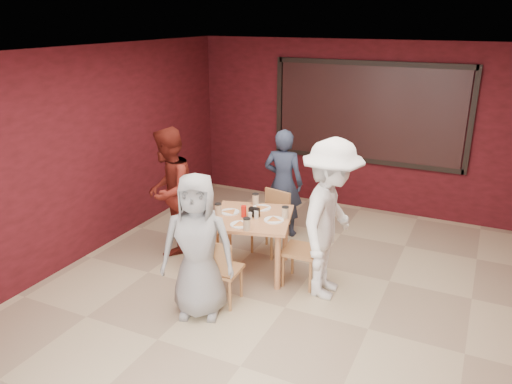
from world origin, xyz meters
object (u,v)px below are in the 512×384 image
at_px(chair_back, 272,218).
at_px(chair_right, 308,247).
at_px(chair_front, 220,268).
at_px(chair_left, 197,231).
at_px(dining_table, 251,223).
at_px(diner_left, 169,191).
at_px(diner_right, 330,220).
at_px(diner_back, 283,183).
at_px(diner_front, 198,246).

height_order(chair_back, chair_right, chair_right).
height_order(chair_front, chair_back, chair_back).
distance_m(chair_left, chair_right, 1.52).
relative_size(chair_front, chair_right, 0.92).
bearing_deg(chair_back, dining_table, -89.67).
relative_size(chair_right, diner_left, 0.51).
height_order(chair_front, diner_left, diner_left).
bearing_deg(diner_right, diner_back, 38.59).
xyz_separation_m(chair_front, chair_back, (-0.03, 1.54, 0.02)).
bearing_deg(chair_left, diner_back, 64.43).
relative_size(dining_table, diner_back, 0.74).
relative_size(chair_left, chair_right, 0.91).
bearing_deg(diner_left, diner_back, 117.69).
relative_size(diner_front, diner_left, 0.93).
distance_m(chair_back, diner_left, 1.47).
bearing_deg(diner_left, diner_front, 27.86).
relative_size(chair_back, chair_right, 0.97).
relative_size(chair_front, diner_left, 0.47).
bearing_deg(chair_front, diner_front, -117.20).
distance_m(dining_table, diner_front, 1.12).
xyz_separation_m(dining_table, diner_back, (-0.10, 1.27, 0.14)).
distance_m(chair_right, diner_front, 1.43).
bearing_deg(chair_front, chair_back, 90.97).
relative_size(chair_front, diner_right, 0.44).
height_order(dining_table, chair_left, dining_table).
distance_m(chair_right, diner_right, 0.53).
xyz_separation_m(chair_back, chair_left, (-0.75, -0.78, -0.03)).
relative_size(chair_back, diner_front, 0.53).
xyz_separation_m(diner_front, diner_right, (1.15, 1.01, 0.13)).
distance_m(chair_front, diner_front, 0.44).
distance_m(chair_back, diner_back, 0.69).
relative_size(dining_table, diner_right, 0.63).
relative_size(dining_table, chair_right, 1.33).
xyz_separation_m(diner_left, diner_right, (2.34, -0.18, 0.07)).
bearing_deg(diner_left, chair_left, 54.05).
xyz_separation_m(chair_left, diner_right, (1.81, 0.01, 0.49)).
relative_size(chair_front, diner_back, 0.51).
bearing_deg(dining_table, diner_front, -95.26).
bearing_deg(diner_right, chair_left, 88.93).
bearing_deg(chair_right, diner_left, 177.65).
xyz_separation_m(dining_table, chair_left, (-0.76, -0.10, -0.21)).
bearing_deg(diner_front, diner_right, 20.39).
xyz_separation_m(diner_front, diner_left, (-1.19, 1.19, 0.06)).
xyz_separation_m(diner_back, diner_left, (-1.20, -1.20, 0.07)).
height_order(dining_table, diner_left, diner_left).
relative_size(chair_back, diner_back, 0.54).
bearing_deg(dining_table, diner_back, 94.28).
height_order(dining_table, diner_right, diner_right).
xyz_separation_m(chair_left, diner_front, (0.65, -1.00, 0.35)).
relative_size(chair_left, diner_right, 0.43).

